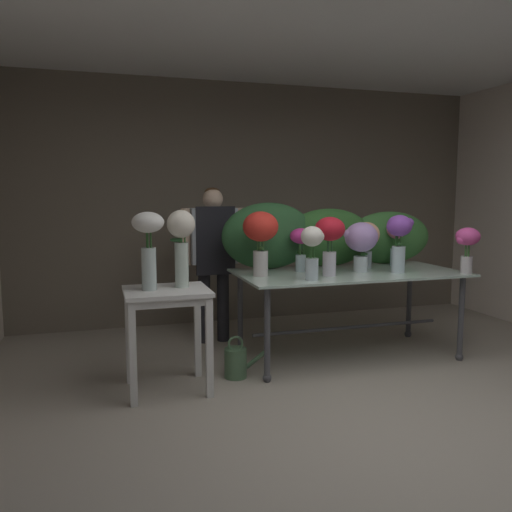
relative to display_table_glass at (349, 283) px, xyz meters
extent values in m
plane|color=#9E9384|center=(-0.37, 0.06, -0.68)|extent=(7.31, 7.31, 0.00)
cube|color=#706656|center=(-0.37, 1.70, 0.68)|extent=(5.62, 0.12, 2.72)
cube|color=silver|center=(-0.37, 0.06, 2.11)|extent=(5.74, 3.39, 0.12)
cube|color=silver|center=(0.00, 0.00, 0.10)|extent=(2.01, 1.00, 0.02)
cylinder|color=#4C4C51|center=(-0.90, -0.40, -0.30)|extent=(0.05, 0.05, 0.76)
sphere|color=#4C4C51|center=(-0.90, -0.40, -0.65)|extent=(0.07, 0.07, 0.07)
cylinder|color=#4C4C51|center=(0.90, -0.40, -0.30)|extent=(0.05, 0.05, 0.76)
sphere|color=#4C4C51|center=(0.90, -0.40, -0.65)|extent=(0.07, 0.07, 0.07)
cylinder|color=#4C4C51|center=(-0.90, 0.40, -0.30)|extent=(0.05, 0.05, 0.76)
sphere|color=#4C4C51|center=(-0.90, 0.40, -0.65)|extent=(0.07, 0.07, 0.07)
cylinder|color=#4C4C51|center=(0.90, 0.40, -0.30)|extent=(0.05, 0.05, 0.76)
sphere|color=#4C4C51|center=(0.90, 0.40, -0.65)|extent=(0.07, 0.07, 0.07)
cylinder|color=#4C4C51|center=(0.00, 0.00, -0.41)|extent=(1.81, 0.03, 0.03)
cube|color=white|center=(-1.67, -0.34, 0.08)|extent=(0.62, 0.54, 0.03)
cube|color=white|center=(-1.67, -0.34, 0.04)|extent=(0.56, 0.48, 0.06)
cube|color=white|center=(-1.94, -0.57, -0.30)|extent=(0.05, 0.05, 0.75)
cube|color=white|center=(-1.40, -0.57, -0.30)|extent=(0.05, 0.05, 0.75)
cube|color=white|center=(-1.94, -0.11, -0.30)|extent=(0.05, 0.05, 0.75)
cube|color=white|center=(-1.40, -0.11, -0.30)|extent=(0.05, 0.05, 0.75)
cylinder|color=#232328|center=(-1.16, 0.83, -0.28)|extent=(0.12, 0.12, 0.80)
cylinder|color=#232328|center=(-0.97, 0.83, -0.28)|extent=(0.12, 0.12, 0.80)
cube|color=#B2BCC6|center=(-1.06, 0.83, 0.39)|extent=(0.45, 0.22, 0.54)
cube|color=black|center=(-1.06, 0.71, 0.35)|extent=(0.38, 0.02, 0.66)
cylinder|color=beige|center=(-1.33, 0.83, 0.38)|extent=(0.09, 0.09, 0.55)
cylinder|color=beige|center=(-0.79, 0.83, 0.38)|extent=(0.09, 0.09, 0.55)
sphere|color=beige|center=(-1.06, 0.83, 0.75)|extent=(0.20, 0.20, 0.20)
ellipsoid|color=brown|center=(-1.06, 0.85, 0.81)|extent=(0.15, 0.15, 0.09)
ellipsoid|color=#28562D|center=(-0.63, 0.38, 0.41)|extent=(0.89, 0.31, 0.61)
ellipsoid|color=#2D6028|center=(-0.03, 0.38, 0.38)|extent=(0.92, 0.29, 0.55)
ellipsoid|color=#387033|center=(0.62, 0.38, 0.36)|extent=(0.92, 0.24, 0.52)
cylinder|color=silver|center=(0.60, 0.20, 0.19)|extent=(0.10, 0.10, 0.17)
cylinder|color=#9EBCB2|center=(0.60, 0.20, 0.14)|extent=(0.10, 0.10, 0.07)
cylinder|color=#2D6028|center=(0.63, 0.20, 0.26)|extent=(0.01, 0.01, 0.29)
cylinder|color=#2D6028|center=(0.61, 0.23, 0.26)|extent=(0.01, 0.01, 0.29)
cylinder|color=#2D6028|center=(0.57, 0.20, 0.26)|extent=(0.01, 0.01, 0.29)
cylinder|color=#2D6028|center=(0.60, 0.18, 0.26)|extent=(0.01, 0.01, 0.29)
ellipsoid|color=pink|center=(0.60, 0.20, 0.47)|extent=(0.19, 0.19, 0.19)
sphere|color=pink|center=(0.55, 0.22, 0.47)|extent=(0.08, 0.08, 0.08)
ellipsoid|color=#28562D|center=(0.61, 0.19, 0.30)|extent=(0.10, 0.10, 0.03)
cylinder|color=silver|center=(-0.83, 0.00, 0.21)|extent=(0.13, 0.13, 0.22)
cylinder|color=#9EBCB2|center=(-0.83, 0.00, 0.15)|extent=(0.12, 0.12, 0.09)
cylinder|color=#477F3D|center=(-0.81, 0.00, 0.28)|extent=(0.01, 0.01, 0.33)
cylinder|color=#477F3D|center=(-0.85, 0.03, 0.28)|extent=(0.01, 0.01, 0.33)
cylinder|color=#477F3D|center=(-0.84, -0.01, 0.28)|extent=(0.01, 0.01, 0.33)
ellipsoid|color=red|center=(-0.83, 0.00, 0.53)|extent=(0.30, 0.30, 0.25)
sphere|color=red|center=(-0.93, 0.02, 0.53)|extent=(0.10, 0.10, 0.10)
sphere|color=red|center=(-0.74, 0.00, 0.50)|extent=(0.10, 0.10, 0.10)
ellipsoid|color=#387033|center=(-0.83, 0.00, 0.34)|extent=(0.05, 0.10, 0.03)
cylinder|color=silver|center=(0.38, -0.19, 0.22)|extent=(0.12, 0.12, 0.24)
cylinder|color=#9EBCB2|center=(0.38, -0.19, 0.16)|extent=(0.11, 0.11, 0.10)
cylinder|color=#2D6028|center=(0.40, -0.18, 0.29)|extent=(0.01, 0.01, 0.35)
cylinder|color=#2D6028|center=(0.38, -0.17, 0.29)|extent=(0.01, 0.01, 0.35)
cylinder|color=#2D6028|center=(0.36, -0.18, 0.29)|extent=(0.01, 0.01, 0.35)
cylinder|color=#2D6028|center=(0.39, -0.21, 0.29)|extent=(0.01, 0.01, 0.35)
ellipsoid|color=purple|center=(0.38, -0.19, 0.52)|extent=(0.22, 0.22, 0.19)
sphere|color=purple|center=(0.30, -0.16, 0.51)|extent=(0.06, 0.06, 0.06)
sphere|color=purple|center=(0.48, -0.19, 0.55)|extent=(0.08, 0.08, 0.08)
ellipsoid|color=#387033|center=(0.40, -0.18, 0.36)|extent=(0.09, 0.10, 0.03)
cylinder|color=silver|center=(-0.27, -0.16, 0.21)|extent=(0.11, 0.11, 0.21)
cylinder|color=#9EBCB2|center=(-0.27, -0.16, 0.15)|extent=(0.11, 0.11, 0.09)
cylinder|color=#28562D|center=(-0.25, -0.16, 0.28)|extent=(0.01, 0.01, 0.33)
cylinder|color=#28562D|center=(-0.28, -0.15, 0.28)|extent=(0.01, 0.01, 0.33)
cylinder|color=#28562D|center=(-0.29, -0.18, 0.28)|extent=(0.01, 0.01, 0.33)
ellipsoid|color=red|center=(-0.27, -0.16, 0.51)|extent=(0.26, 0.26, 0.20)
sphere|color=red|center=(-0.35, -0.17, 0.49)|extent=(0.10, 0.10, 0.10)
cylinder|color=silver|center=(0.10, -0.03, 0.18)|extent=(0.13, 0.13, 0.14)
cylinder|color=#9EBCB2|center=(0.10, -0.03, 0.14)|extent=(0.12, 0.12, 0.06)
cylinder|color=#387033|center=(0.12, -0.04, 0.23)|extent=(0.01, 0.01, 0.22)
cylinder|color=#387033|center=(0.09, -0.02, 0.23)|extent=(0.01, 0.01, 0.22)
cylinder|color=#387033|center=(0.09, -0.05, 0.23)|extent=(0.01, 0.01, 0.22)
ellipsoid|color=#B28ED1|center=(0.10, -0.03, 0.42)|extent=(0.29, 0.29, 0.26)
sphere|color=#B28ED1|center=(-0.01, -0.02, 0.44)|extent=(0.10, 0.10, 0.10)
sphere|color=#B28ED1|center=(0.19, -0.03, 0.44)|extent=(0.08, 0.08, 0.08)
ellipsoid|color=#2D6028|center=(0.11, -0.03, 0.27)|extent=(0.11, 0.09, 0.03)
cylinder|color=silver|center=(-0.50, -0.32, 0.19)|extent=(0.11, 0.11, 0.18)
cylinder|color=#9EBCB2|center=(-0.50, -0.32, 0.14)|extent=(0.10, 0.10, 0.07)
cylinder|color=#2D6028|center=(-0.48, -0.32, 0.26)|extent=(0.01, 0.01, 0.30)
cylinder|color=#2D6028|center=(-0.51, -0.31, 0.26)|extent=(0.01, 0.01, 0.30)
cylinder|color=#2D6028|center=(-0.51, -0.33, 0.26)|extent=(0.01, 0.01, 0.30)
ellipsoid|color=white|center=(-0.50, -0.32, 0.46)|extent=(0.18, 0.18, 0.16)
sphere|color=white|center=(-0.45, -0.34, 0.46)|extent=(0.09, 0.09, 0.09)
cylinder|color=silver|center=(0.27, 0.18, 0.18)|extent=(0.11, 0.11, 0.16)
cylinder|color=#9EBCB2|center=(0.27, 0.18, 0.14)|extent=(0.10, 0.10, 0.07)
cylinder|color=#387033|center=(0.29, 0.18, 0.23)|extent=(0.01, 0.01, 0.23)
cylinder|color=#387033|center=(0.26, 0.20, 0.23)|extent=(0.01, 0.01, 0.23)
cylinder|color=#387033|center=(0.25, 0.18, 0.23)|extent=(0.01, 0.01, 0.23)
cylinder|color=#387033|center=(0.27, 0.16, 0.23)|extent=(0.01, 0.01, 0.23)
ellipsoid|color=#F4B78E|center=(0.27, 0.18, 0.42)|extent=(0.25, 0.25, 0.23)
sphere|color=#F4B78E|center=(0.17, 0.16, 0.39)|extent=(0.08, 0.08, 0.08)
cylinder|color=silver|center=(0.92, -0.41, 0.18)|extent=(0.10, 0.10, 0.15)
cylinder|color=#9EBCB2|center=(0.92, -0.41, 0.14)|extent=(0.09, 0.09, 0.06)
cylinder|color=#477F3D|center=(0.94, -0.41, 0.25)|extent=(0.01, 0.01, 0.27)
cylinder|color=#477F3D|center=(0.92, -0.39, 0.25)|extent=(0.01, 0.01, 0.27)
cylinder|color=#477F3D|center=(0.90, -0.42, 0.25)|extent=(0.01, 0.01, 0.27)
cylinder|color=#477F3D|center=(0.92, -0.43, 0.25)|extent=(0.01, 0.01, 0.27)
ellipsoid|color=#E54C9E|center=(0.92, -0.41, 0.43)|extent=(0.21, 0.21, 0.16)
sphere|color=#E54C9E|center=(0.85, -0.42, 0.40)|extent=(0.07, 0.07, 0.07)
cylinder|color=silver|center=(-0.41, 0.13, 0.18)|extent=(0.09, 0.09, 0.15)
cylinder|color=#9EBCB2|center=(-0.41, 0.13, 0.14)|extent=(0.09, 0.09, 0.06)
cylinder|color=#387033|center=(-0.39, 0.13, 0.25)|extent=(0.01, 0.01, 0.27)
cylinder|color=#387033|center=(-0.42, 0.15, 0.25)|extent=(0.01, 0.01, 0.27)
cylinder|color=#387033|center=(-0.42, 0.12, 0.25)|extent=(0.01, 0.01, 0.27)
ellipsoid|color=#D1338E|center=(-0.41, 0.13, 0.43)|extent=(0.20, 0.20, 0.14)
sphere|color=#D1338E|center=(-0.48, 0.12, 0.41)|extent=(0.07, 0.07, 0.07)
sphere|color=#D1338E|center=(-0.35, 0.14, 0.41)|extent=(0.06, 0.06, 0.06)
ellipsoid|color=#2D6028|center=(-0.40, 0.16, 0.28)|extent=(0.07, 0.11, 0.03)
cylinder|color=silver|center=(-1.80, -0.34, 0.25)|extent=(0.11, 0.11, 0.31)
cylinder|color=#9EBCB2|center=(-1.80, -0.34, 0.17)|extent=(0.10, 0.10, 0.13)
cylinder|color=#2D6028|center=(-1.78, -0.34, 0.33)|extent=(0.01, 0.01, 0.44)
cylinder|color=#2D6028|center=(-1.80, -0.33, 0.33)|extent=(0.01, 0.01, 0.44)
cylinder|color=#2D6028|center=(-1.80, -0.36, 0.33)|extent=(0.01, 0.01, 0.44)
ellipsoid|color=white|center=(-1.80, -0.34, 0.60)|extent=(0.23, 0.23, 0.15)
sphere|color=white|center=(-1.71, -0.37, 0.60)|extent=(0.07, 0.07, 0.07)
cylinder|color=silver|center=(-1.55, -0.29, 0.27)|extent=(0.10, 0.10, 0.34)
cylinder|color=#9EBCB2|center=(-1.55, -0.29, 0.17)|extent=(0.10, 0.10, 0.14)
cylinder|color=#387033|center=(-1.52, -0.29, 0.31)|extent=(0.01, 0.01, 0.41)
cylinder|color=#387033|center=(-1.55, -0.26, 0.31)|extent=(0.01, 0.01, 0.41)
cylinder|color=#387033|center=(-1.56, -0.29, 0.31)|extent=(0.01, 0.01, 0.41)
cylinder|color=#387033|center=(-1.55, -0.30, 0.31)|extent=(0.01, 0.01, 0.41)
ellipsoid|color=silver|center=(-1.55, -0.29, 0.58)|extent=(0.21, 0.21, 0.21)
sphere|color=silver|center=(-1.47, -0.27, 0.56)|extent=(0.06, 0.06, 0.06)
ellipsoid|color=#28562D|center=(-1.59, -0.29, 0.46)|extent=(0.11, 0.09, 0.03)
cylinder|color=#4C704C|center=(-1.12, -0.23, -0.56)|extent=(0.18, 0.18, 0.24)
cylinder|color=#4C704C|center=(-0.95, -0.23, -0.55)|extent=(0.18, 0.04, 0.14)
torus|color=#4C704C|center=(-1.12, -0.23, -0.40)|extent=(0.13, 0.02, 0.13)
camera|label=1|loc=(-2.14, -4.13, 0.80)|focal=36.24mm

